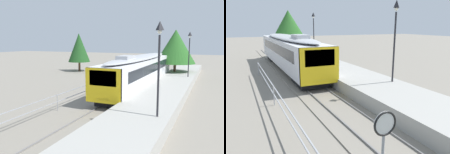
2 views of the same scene
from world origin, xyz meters
TOP-DOWN VIEW (x-y plane):
  - ground_plane at (-3.00, 22.00)m, footprint 160.00×160.00m
  - track_rails at (0.00, 22.00)m, footprint 3.20×60.00m
  - commuter_train at (0.00, 31.37)m, footprint 2.82×19.11m
  - station_platform at (3.25, 22.00)m, footprint 3.90×60.00m
  - platform_lamp_mid_platform at (4.46, 19.85)m, footprint 0.34×0.34m
  - platform_lamp_far_end at (4.46, 36.31)m, footprint 0.34×0.34m
  - tree_behind_carpark at (2.19, 40.80)m, footprint 5.51×5.51m
  - tree_behind_station_far at (-14.07, 41.93)m, footprint 3.73×3.73m

SIDE VIEW (x-z plane):
  - ground_plane at x=-3.00m, z-range 0.00..0.00m
  - track_rails at x=0.00m, z-range -0.04..0.10m
  - station_platform at x=3.25m, z-range 0.00..0.90m
  - commuter_train at x=0.00m, z-range 0.28..4.02m
  - tree_behind_station_far at x=-14.07m, z-range 0.80..7.25m
  - tree_behind_carpark at x=2.19m, z-range 1.03..7.77m
  - platform_lamp_mid_platform at x=4.46m, z-range 1.95..7.30m
  - platform_lamp_far_end at x=4.46m, z-range 1.95..7.30m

